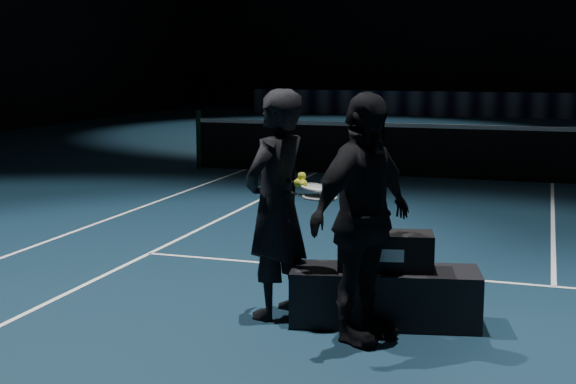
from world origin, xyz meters
name	(u,v)px	position (x,y,z in m)	size (l,w,h in m)	color
floor	(552,184)	(0.00, 0.00, 0.00)	(36.00, 36.00, 0.00)	#0D252E
court_lines	(552,184)	(0.00, 0.00, 0.00)	(10.98, 23.78, 0.01)	white
net_post_left	(199,139)	(-6.40, 0.00, 0.55)	(0.10, 0.10, 1.10)	black
net_mesh	(554,157)	(0.00, 0.00, 0.45)	(12.80, 0.02, 0.86)	black
net_tape	(555,129)	(0.00, 0.00, 0.92)	(12.80, 0.03, 0.07)	white
sponsor_backdrop	(552,106)	(0.00, 15.50, 0.45)	(22.00, 0.15, 0.90)	black
player_bench	(384,296)	(-1.28, -7.87, 0.22)	(1.46, 0.49, 0.44)	black
racket_bag	(385,251)	(-1.28, -7.87, 0.58)	(0.73, 0.31, 0.29)	black
bag_signature	(381,256)	(-1.28, -8.03, 0.58)	(0.34, 0.00, 0.10)	white
player_a	(276,205)	(-2.15, -7.95, 0.91)	(0.67, 0.44, 1.83)	black
player_b	(362,219)	(-1.37, -8.29, 0.91)	(1.07, 0.45, 1.83)	black
racket_lower	(320,197)	(-1.74, -8.13, 1.02)	(0.68, 0.22, 0.03)	black
racket_upper	(318,188)	(-1.77, -8.07, 1.09)	(0.68, 0.22, 0.03)	black
tennis_balls	(301,181)	(-1.92, -8.05, 1.13)	(0.12, 0.10, 0.12)	yellow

